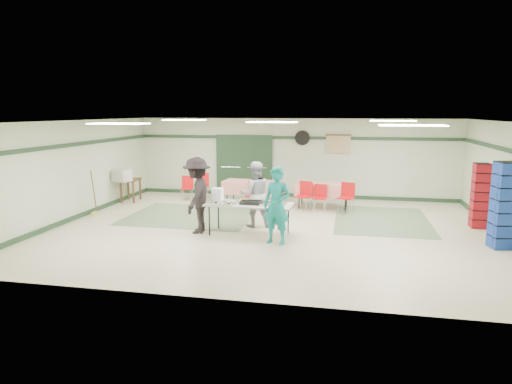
% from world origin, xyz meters
% --- Properties ---
extents(floor, '(11.00, 11.00, 0.00)m').
position_xyz_m(floor, '(0.00, 0.00, 0.00)').
color(floor, beige).
rests_on(floor, ground).
extents(ceiling, '(11.00, 11.00, 0.00)m').
position_xyz_m(ceiling, '(0.00, 0.00, 2.70)').
color(ceiling, white).
rests_on(ceiling, wall_back).
extents(wall_back, '(11.00, 0.00, 11.00)m').
position_xyz_m(wall_back, '(0.00, 4.50, 1.35)').
color(wall_back, beige).
rests_on(wall_back, floor).
extents(wall_front, '(11.00, 0.00, 11.00)m').
position_xyz_m(wall_front, '(0.00, -4.50, 1.35)').
color(wall_front, beige).
rests_on(wall_front, floor).
extents(wall_left, '(0.00, 9.00, 9.00)m').
position_xyz_m(wall_left, '(-5.50, 0.00, 1.35)').
color(wall_left, beige).
rests_on(wall_left, floor).
extents(trim_back, '(11.00, 0.06, 0.10)m').
position_xyz_m(trim_back, '(0.00, 4.47, 2.05)').
color(trim_back, '#1F3A23').
rests_on(trim_back, wall_back).
extents(baseboard_back, '(11.00, 0.06, 0.12)m').
position_xyz_m(baseboard_back, '(0.00, 4.47, 0.06)').
color(baseboard_back, '#1F3A23').
rests_on(baseboard_back, floor).
extents(trim_left, '(0.06, 9.00, 0.10)m').
position_xyz_m(trim_left, '(-5.47, 0.00, 2.05)').
color(trim_left, '#1F3A23').
rests_on(trim_left, wall_back).
extents(baseboard_left, '(0.06, 9.00, 0.12)m').
position_xyz_m(baseboard_left, '(-5.47, 0.00, 0.06)').
color(baseboard_left, '#1F3A23').
rests_on(baseboard_left, floor).
extents(baseboard_right, '(0.06, 9.00, 0.12)m').
position_xyz_m(baseboard_right, '(5.47, 0.00, 0.06)').
color(baseboard_right, '#1F3A23').
rests_on(baseboard_right, floor).
extents(green_patch_a, '(3.50, 3.00, 0.01)m').
position_xyz_m(green_patch_a, '(-2.50, 1.00, 0.00)').
color(green_patch_a, '#617D5B').
rests_on(green_patch_a, floor).
extents(green_patch_b, '(2.50, 3.50, 0.01)m').
position_xyz_m(green_patch_b, '(2.80, 1.50, 0.00)').
color(green_patch_b, '#617D5B').
rests_on(green_patch_b, floor).
extents(double_door_left, '(0.90, 0.06, 2.10)m').
position_xyz_m(double_door_left, '(-2.20, 4.44, 1.05)').
color(double_door_left, gray).
rests_on(double_door_left, floor).
extents(double_door_right, '(0.90, 0.06, 2.10)m').
position_xyz_m(double_door_right, '(-1.25, 4.44, 1.05)').
color(double_door_right, gray).
rests_on(double_door_right, floor).
extents(door_frame, '(2.00, 0.03, 2.15)m').
position_xyz_m(door_frame, '(-1.73, 4.42, 1.05)').
color(door_frame, '#1F3A23').
rests_on(door_frame, floor).
extents(wall_fan, '(0.50, 0.10, 0.50)m').
position_xyz_m(wall_fan, '(0.30, 4.44, 2.05)').
color(wall_fan, black).
rests_on(wall_fan, wall_back).
extents(scroll_banner, '(0.80, 0.02, 0.60)m').
position_xyz_m(scroll_banner, '(1.50, 4.44, 1.85)').
color(scroll_banner, tan).
rests_on(scroll_banner, wall_back).
extents(serving_table, '(2.11, 0.93, 0.76)m').
position_xyz_m(serving_table, '(-0.45, -0.63, 0.72)').
color(serving_table, '#A7A7A2').
rests_on(serving_table, floor).
extents(sheet_tray_right, '(0.61, 0.47, 0.02)m').
position_xyz_m(sheet_tray_right, '(0.14, -0.63, 0.77)').
color(sheet_tray_right, silver).
rests_on(sheet_tray_right, serving_table).
extents(sheet_tray_mid, '(0.64, 0.50, 0.02)m').
position_xyz_m(sheet_tray_mid, '(-0.58, -0.52, 0.77)').
color(sheet_tray_mid, silver).
rests_on(sheet_tray_mid, serving_table).
extents(sheet_tray_left, '(0.58, 0.45, 0.02)m').
position_xyz_m(sheet_tray_left, '(-1.04, -0.79, 0.77)').
color(sheet_tray_left, silver).
rests_on(sheet_tray_left, serving_table).
extents(baking_pan, '(0.51, 0.33, 0.08)m').
position_xyz_m(baking_pan, '(-0.39, -0.67, 0.80)').
color(baking_pan, black).
rests_on(baking_pan, serving_table).
extents(foam_box_stack, '(0.25, 0.24, 0.34)m').
position_xyz_m(foam_box_stack, '(-1.26, -0.55, 0.93)').
color(foam_box_stack, white).
rests_on(foam_box_stack, serving_table).
extents(volunteer_teal, '(0.73, 0.58, 1.74)m').
position_xyz_m(volunteer_teal, '(0.32, -1.25, 0.87)').
color(volunteer_teal, '#127F7F').
rests_on(volunteer_teal, floor).
extents(volunteer_grey, '(0.97, 0.85, 1.69)m').
position_xyz_m(volunteer_grey, '(-0.46, 0.15, 0.84)').
color(volunteer_grey, '#9A9A9F').
rests_on(volunteer_grey, floor).
extents(volunteer_dark, '(0.79, 1.25, 1.86)m').
position_xyz_m(volunteer_dark, '(-1.73, -0.69, 0.93)').
color(volunteer_dark, black).
rests_on(volunteer_dark, floor).
extents(dining_table_a, '(1.72, 0.84, 0.77)m').
position_xyz_m(dining_table_a, '(1.13, 2.86, 0.57)').
color(dining_table_a, red).
rests_on(dining_table_a, floor).
extents(dining_table_b, '(1.92, 0.99, 0.77)m').
position_xyz_m(dining_table_b, '(-1.07, 2.86, 0.57)').
color(dining_table_b, red).
rests_on(dining_table_b, floor).
extents(chair_a, '(0.40, 0.40, 0.81)m').
position_xyz_m(chair_a, '(1.07, 2.29, 0.49)').
color(chair_a, red).
rests_on(chair_a, floor).
extents(chair_b, '(0.52, 0.52, 0.88)m').
position_xyz_m(chair_b, '(0.61, 2.29, 0.54)').
color(chair_b, red).
rests_on(chair_b, floor).
extents(chair_c, '(0.52, 0.52, 0.89)m').
position_xyz_m(chair_c, '(1.85, 2.29, 0.54)').
color(chair_c, red).
rests_on(chair_c, floor).
extents(chair_d, '(0.41, 0.41, 0.84)m').
position_xyz_m(chair_d, '(-0.94, 2.29, 0.52)').
color(chair_d, red).
rests_on(chair_d, floor).
extents(chair_loose_a, '(0.46, 0.46, 0.90)m').
position_xyz_m(chair_loose_a, '(-2.92, 3.35, 0.55)').
color(chair_loose_a, red).
rests_on(chair_loose_a, floor).
extents(chair_loose_b, '(0.43, 0.43, 0.82)m').
position_xyz_m(chair_loose_b, '(-3.38, 3.14, 0.50)').
color(chair_loose_b, red).
rests_on(chair_loose_b, floor).
extents(crate_stack_blue_a, '(0.39, 0.39, 1.67)m').
position_xyz_m(crate_stack_blue_a, '(5.15, -0.59, 0.84)').
color(crate_stack_blue_a, navy).
rests_on(crate_stack_blue_a, floor).
extents(crate_stack_red, '(0.37, 0.37, 1.66)m').
position_xyz_m(crate_stack_red, '(5.15, 1.18, 0.83)').
color(crate_stack_red, maroon).
rests_on(crate_stack_red, floor).
extents(crate_stack_blue_b, '(0.49, 0.49, 1.89)m').
position_xyz_m(crate_stack_blue_b, '(5.15, -0.63, 0.95)').
color(crate_stack_blue_b, navy).
rests_on(crate_stack_blue_b, floor).
extents(printer_table, '(0.60, 0.85, 0.74)m').
position_xyz_m(printer_table, '(-5.15, 2.60, 0.63)').
color(printer_table, brown).
rests_on(printer_table, floor).
extents(office_printer, '(0.56, 0.52, 0.38)m').
position_xyz_m(office_printer, '(-5.15, 2.06, 0.93)').
color(office_printer, '#B1B0AC').
rests_on(office_printer, printer_table).
extents(broom, '(0.05, 0.21, 1.28)m').
position_xyz_m(broom, '(-5.23, 0.53, 0.67)').
color(broom, brown).
rests_on(broom, floor).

